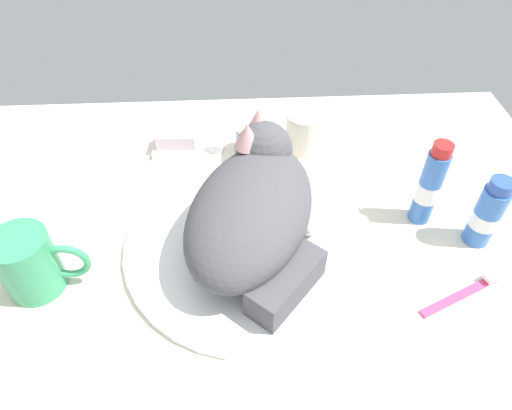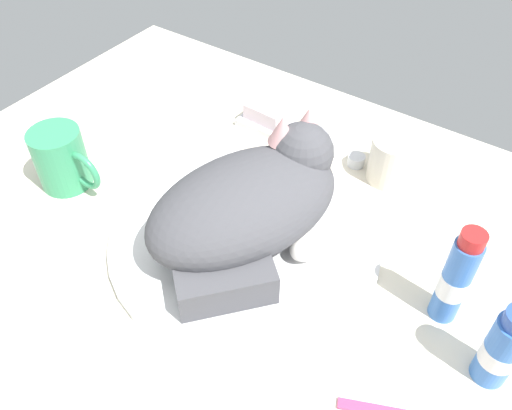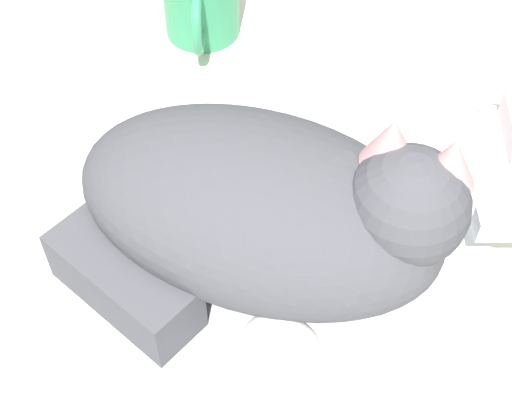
# 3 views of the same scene
# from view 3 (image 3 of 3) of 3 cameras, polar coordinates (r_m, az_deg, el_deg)

# --- Properties ---
(ground_plane) EXTENTS (1.10, 0.83, 0.03)m
(ground_plane) POSITION_cam_3_polar(r_m,az_deg,el_deg) (0.62, 0.30, -5.11)
(ground_plane) COLOR silver
(sink_basin) EXTENTS (0.38, 0.38, 0.01)m
(sink_basin) POSITION_cam_3_polar(r_m,az_deg,el_deg) (0.60, 0.31, -4.01)
(sink_basin) COLOR white
(sink_basin) RESTS_ON ground_plane
(cat) EXTENTS (0.25, 0.32, 0.15)m
(cat) POSITION_cam_3_polar(r_m,az_deg,el_deg) (0.55, 1.37, -0.47)
(cat) COLOR #4C4C51
(cat) RESTS_ON sink_basin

